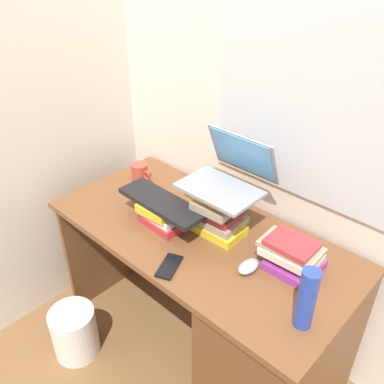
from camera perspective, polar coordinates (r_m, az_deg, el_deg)
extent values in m
plane|color=brown|center=(2.32, 0.80, -20.02)|extent=(6.00, 6.00, 0.00)
cube|color=silver|center=(1.79, 9.46, 14.55)|extent=(6.00, 0.05, 2.60)
cube|color=silver|center=(1.64, 16.70, 11.39)|extent=(0.90, 0.01, 0.80)
cube|color=beige|center=(2.15, -16.76, 16.72)|extent=(0.05, 6.00, 2.60)
cube|color=brown|center=(1.80, 0.97, -5.93)|extent=(1.36, 0.65, 0.03)
cube|color=brown|center=(2.43, -10.90, -5.90)|extent=(0.02, 0.60, 0.70)
cube|color=brown|center=(1.84, 17.91, -23.79)|extent=(0.02, 0.60, 0.70)
cube|color=brown|center=(1.86, 11.17, -21.21)|extent=(0.41, 0.55, 0.67)
cube|color=yellow|center=(1.79, 3.45, -4.90)|extent=(0.24, 0.16, 0.04)
cube|color=gray|center=(1.78, 3.74, -3.77)|extent=(0.21, 0.17, 0.03)
cube|color=#B22D33|center=(1.77, 3.49, -2.65)|extent=(0.20, 0.16, 0.04)
cube|color=black|center=(1.74, 3.97, -2.21)|extent=(0.17, 0.14, 0.02)
cube|color=gray|center=(1.72, 3.63, -1.65)|extent=(0.18, 0.19, 0.03)
cube|color=yellow|center=(1.71, 3.35, -0.34)|extent=(0.24, 0.15, 0.04)
cube|color=#B22D33|center=(1.83, -3.72, -3.91)|extent=(0.20, 0.16, 0.04)
cube|color=white|center=(1.82, -4.23, -3.01)|extent=(0.19, 0.12, 0.03)
cube|color=yellow|center=(1.80, -4.55, -2.18)|extent=(0.17, 0.15, 0.04)
cube|color=#8C338C|center=(1.66, 13.87, -9.67)|extent=(0.19, 0.19, 0.03)
cube|color=#B22D33|center=(1.64, 13.72, -8.69)|extent=(0.18, 0.13, 0.02)
cube|color=beige|center=(1.61, 13.47, -8.32)|extent=(0.22, 0.14, 0.03)
cube|color=gray|center=(1.60, 13.47, -7.39)|extent=(0.23, 0.15, 0.02)
cube|color=#B22D33|center=(1.59, 13.55, -6.95)|extent=(0.18, 0.14, 0.02)
cube|color=gray|center=(1.69, 3.76, 0.35)|extent=(0.33, 0.22, 0.01)
cube|color=gray|center=(1.74, 7.05, 5.20)|extent=(0.33, 0.09, 0.20)
cube|color=#59A5E5|center=(1.74, 6.93, 5.21)|extent=(0.29, 0.07, 0.18)
cube|color=black|center=(1.78, -4.20, -1.44)|extent=(0.42, 0.15, 0.02)
ellipsoid|color=#A5A8AD|center=(1.61, 7.81, -10.10)|extent=(0.06, 0.10, 0.04)
cylinder|color=#B23F33|center=(2.14, -7.21, 2.66)|extent=(0.08, 0.08, 0.10)
torus|color=#B23F33|center=(2.10, -6.26, 2.28)|extent=(0.05, 0.01, 0.05)
cylinder|color=#263FA5|center=(1.40, 15.50, -14.02)|extent=(0.06, 0.06, 0.23)
cube|color=black|center=(1.62, -3.15, -10.19)|extent=(0.11, 0.15, 0.01)
cylinder|color=silver|center=(2.26, -15.84, -18.05)|extent=(0.22, 0.22, 0.27)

